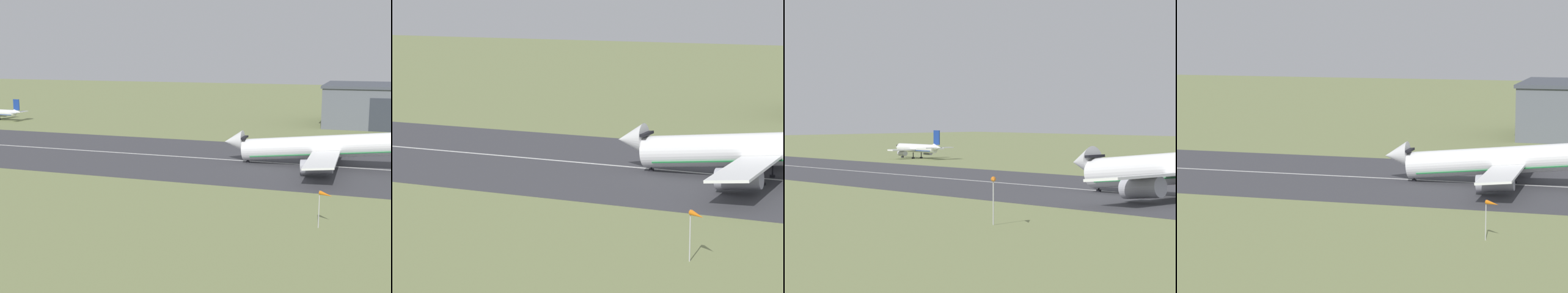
% 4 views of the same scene
% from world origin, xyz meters
% --- Properties ---
extents(ground_plane, '(759.59, 759.59, 0.00)m').
position_xyz_m(ground_plane, '(0.00, 62.37, 0.00)').
color(ground_plane, '#7A8451').
extents(runway_strip, '(519.59, 51.09, 0.06)m').
position_xyz_m(runway_strip, '(0.00, 124.75, 0.03)').
color(runway_strip, '#3D3D42').
rests_on(runway_strip, ground_plane).
extents(runway_centreline, '(467.63, 0.70, 0.01)m').
position_xyz_m(runway_centreline, '(0.00, 124.75, 0.07)').
color(runway_centreline, silver).
rests_on(runway_centreline, runway_strip).
extents(airplane_landing, '(51.50, 43.25, 16.03)m').
position_xyz_m(airplane_landing, '(24.15, 123.23, 4.83)').
color(airplane_landing, white).
rests_on(airplane_landing, ground_plane).
extents(windsock_pole, '(2.27, 2.11, 5.76)m').
position_xyz_m(windsock_pole, '(26.74, 78.26, 5.17)').
color(windsock_pole, '#B7B7BC').
rests_on(windsock_pole, ground_plane).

